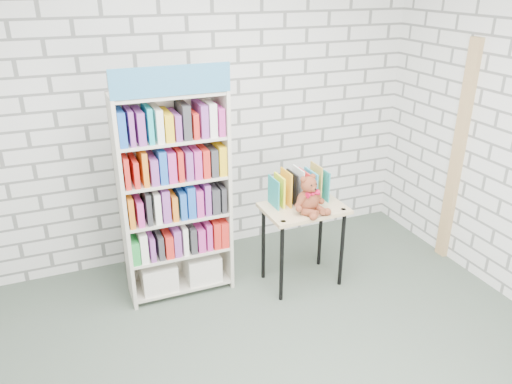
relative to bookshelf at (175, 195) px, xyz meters
name	(u,v)px	position (x,y,z in m)	size (l,w,h in m)	color
ground	(279,381)	(0.35, -1.36, -0.91)	(4.50, 4.50, 0.00)	#465346
room_shell	(285,133)	(0.35, -1.36, 0.88)	(4.52, 4.02, 2.81)	silver
bookshelf	(175,195)	(0.00, 0.00, 0.00)	(0.89, 0.34, 1.99)	beige
display_table	(303,218)	(1.05, -0.30, -0.26)	(0.71, 0.50, 0.75)	tan
table_books	(298,186)	(1.04, -0.19, -0.01)	(0.49, 0.22, 0.29)	teal
teddy_bear	(310,198)	(1.04, -0.41, -0.03)	(0.29, 0.29, 0.32)	brown
door_trim	(457,155)	(2.57, -0.41, 0.14)	(0.05, 0.12, 2.10)	tan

